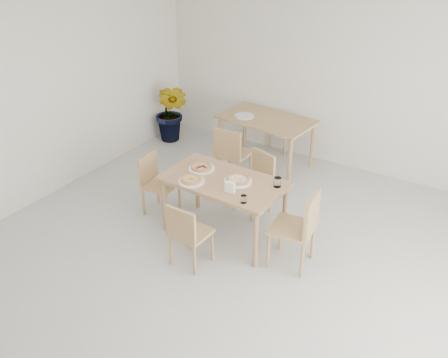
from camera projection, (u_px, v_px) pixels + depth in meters
The scene contains 21 objects.
main_table at pixel (224, 187), 6.10m from camera, with size 1.44×0.84×0.75m.
chair_south at pixel (187, 232), 5.65m from camera, with size 0.40×0.40×0.78m.
chair_north at pixel (257, 178), 6.70m from camera, with size 0.50×0.50×0.80m.
chair_west at pixel (155, 179), 6.67m from camera, with size 0.43×0.43×0.79m.
chair_east at pixel (300, 225), 5.63m from camera, with size 0.50×0.50×0.91m.
plate_margherita at pixel (191, 181), 6.01m from camera, with size 0.30×0.30×0.02m, color white.
plate_mushroom at pixel (238, 181), 6.01m from camera, with size 0.33×0.33×0.02m, color white.
plate_pepperoni at pixel (202, 169), 6.28m from camera, with size 0.32×0.32×0.02m, color white.
pizza_margherita at pixel (191, 180), 5.99m from camera, with size 0.26×0.26×0.03m.
pizza_mushroom at pixel (238, 179), 6.00m from camera, with size 0.34×0.34×0.03m.
pizza_pepperoni at pixel (201, 167), 6.27m from camera, with size 0.32×0.32×0.03m.
tumbler_a at pixel (278, 182), 5.89m from camera, with size 0.09×0.09×0.11m, color white.
tumbler_b at pixel (244, 199), 5.59m from camera, with size 0.07×0.07×0.09m, color white.
napkin_holder at pixel (230, 188), 5.75m from camera, with size 0.13×0.08×0.14m.
fork_a at pixel (215, 182), 6.00m from camera, with size 0.01×0.17×0.01m, color silver.
fork_b at pixel (177, 173), 6.20m from camera, with size 0.02×0.19×0.01m, color silver.
second_table at pixel (266, 124), 7.78m from camera, with size 1.44×0.90×0.75m.
chair_back_s at pixel (231, 151), 7.32m from camera, with size 0.43×0.43×0.85m.
chair_back_n at pixel (290, 120), 8.39m from camera, with size 0.51×0.51×0.81m.
plate_empty at pixel (244, 116), 7.78m from camera, with size 0.29×0.29×0.02m, color white.
potted_plant at pixel (172, 113), 8.61m from camera, with size 0.55×0.45×1.00m, color #20641E.
Camera 1 is at (2.42, -3.54, 3.64)m, focal length 42.00 mm.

